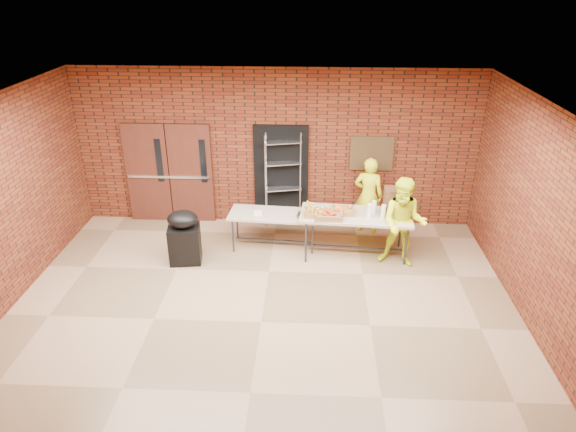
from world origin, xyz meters
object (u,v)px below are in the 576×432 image
at_px(table_left, 273,216).
at_px(coffee_dispenser, 394,201).
at_px(covered_grill, 184,237).
at_px(wire_rack, 283,181).
at_px(volunteer_woman, 368,196).
at_px(table_right, 356,218).
at_px(volunteer_man, 404,223).

relative_size(table_left, coffee_dispenser, 3.50).
xyz_separation_m(coffee_dispenser, covered_grill, (-3.77, -0.47, -0.57)).
distance_m(wire_rack, volunteer_woman, 1.73).
relative_size(wire_rack, coffee_dispenser, 4.00).
distance_m(table_right, covered_grill, 3.12).
xyz_separation_m(table_left, volunteer_woman, (1.84, 0.70, 0.16)).
bearing_deg(table_left, coffee_dispenser, -0.53).
relative_size(table_right, volunteer_woman, 1.31).
distance_m(coffee_dispenser, covered_grill, 3.84).
xyz_separation_m(wire_rack, volunteer_man, (2.20, -1.49, -0.15)).
relative_size(coffee_dispenser, volunteer_woman, 0.31).
bearing_deg(volunteer_man, covered_grill, -163.82).
bearing_deg(table_left, volunteer_woman, 25.13).
bearing_deg(table_right, wire_rack, 144.19).
distance_m(table_right, coffee_dispenser, 0.76).
height_order(table_right, volunteer_man, volunteer_man).
xyz_separation_m(coffee_dispenser, volunteer_woman, (-0.37, 0.89, -0.28)).
relative_size(table_right, volunteer_man, 1.25).
bearing_deg(covered_grill, volunteer_woman, 13.82).
distance_m(volunteer_woman, volunteer_man, 1.36).
bearing_deg(wire_rack, table_left, -110.73).
distance_m(coffee_dispenser, volunteer_woman, 1.00).
distance_m(wire_rack, volunteer_man, 2.66).
bearing_deg(table_left, table_right, -5.10).
height_order(coffee_dispenser, covered_grill, coffee_dispenser).
distance_m(wire_rack, table_left, 0.99).
relative_size(wire_rack, volunteer_woman, 1.24).
bearing_deg(coffee_dispenser, table_right, -174.53).
distance_m(wire_rack, covered_grill, 2.37).
height_order(table_right, volunteer_woman, volunteer_woman).
height_order(table_left, table_right, table_right).
bearing_deg(coffee_dispenser, volunteer_man, -71.43).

